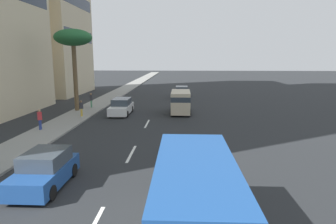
# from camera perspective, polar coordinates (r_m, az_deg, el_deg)

# --- Properties ---
(ground_plane) EXTENTS (198.00, 198.00, 0.00)m
(ground_plane) POSITION_cam_1_polar(r_m,az_deg,el_deg) (36.43, -2.18, 1.36)
(ground_plane) COLOR #26282B
(sidewalk_right) EXTENTS (162.00, 3.10, 0.15)m
(sidewalk_right) POSITION_cam_1_polar(r_m,az_deg,el_deg) (37.75, -13.43, 1.52)
(sidewalk_right) COLOR gray
(sidewalk_right) RESTS_ON ground_plane
(lane_stripe_mid) EXTENTS (3.20, 0.16, 0.01)m
(lane_stripe_mid) POSITION_cam_1_polar(r_m,az_deg,el_deg) (18.23, -7.12, -8.02)
(lane_stripe_mid) COLOR silver
(lane_stripe_mid) RESTS_ON ground_plane
(lane_stripe_far) EXTENTS (3.20, 0.16, 0.01)m
(lane_stripe_far) POSITION_cam_1_polar(r_m,az_deg,el_deg) (26.15, -4.09, -2.28)
(lane_stripe_far) COLOR silver
(lane_stripe_far) RESTS_ON ground_plane
(van_lead) EXTENTS (4.67, 2.07, 2.33)m
(van_lead) POSITION_cam_1_polar(r_m,az_deg,el_deg) (30.80, 2.47, 2.19)
(van_lead) COLOR beige
(van_lead) RESTS_ON ground_plane
(minibus_second) EXTENTS (6.11, 2.41, 2.88)m
(minibus_second) POSITION_cam_1_polar(r_m,az_deg,el_deg) (8.93, 5.32, -17.50)
(minibus_second) COLOR silver
(minibus_second) RESTS_ON ground_plane
(car_third) EXTENTS (4.30, 1.90, 1.71)m
(car_third) POSITION_cam_1_polar(r_m,az_deg,el_deg) (42.80, 2.66, 3.81)
(car_third) COLOR silver
(car_third) RESTS_ON ground_plane
(car_fourth) EXTENTS (4.00, 1.89, 1.61)m
(car_fourth) POSITION_cam_1_polar(r_m,az_deg,el_deg) (14.61, -22.77, -10.40)
(car_fourth) COLOR #1E478C
(car_fourth) RESTS_ON ground_plane
(car_fifth) EXTENTS (4.72, 1.90, 1.63)m
(car_fifth) POSITION_cam_1_polar(r_m,az_deg,el_deg) (30.75, -9.02, 1.00)
(car_fifth) COLOR white
(car_fifth) RESTS_ON ground_plane
(pedestrian_near_lamp) EXTENTS (0.38, 0.38, 1.55)m
(pedestrian_near_lamp) POSITION_cam_1_polar(r_m,az_deg,el_deg) (29.69, -16.46, 0.79)
(pedestrian_near_lamp) COLOR gold
(pedestrian_near_lamp) RESTS_ON sidewalk_right
(pedestrian_mid_block) EXTENTS (0.37, 0.39, 1.63)m
(pedestrian_mid_block) POSITION_cam_1_polar(r_m,az_deg,el_deg) (25.30, -23.60, -1.18)
(pedestrian_mid_block) COLOR navy
(pedestrian_mid_block) RESTS_ON sidewalk_right
(pedestrian_by_tree) EXTENTS (0.30, 0.36, 1.65)m
(pedestrian_by_tree) POSITION_cam_1_polar(r_m,az_deg,el_deg) (34.78, -14.67, 2.35)
(pedestrian_by_tree) COLOR #4C8C66
(pedestrian_by_tree) RESTS_ON sidewalk_right
(palm_tree) EXTENTS (3.88, 3.88, 8.57)m
(palm_tree) POSITION_cam_1_polar(r_m,az_deg,el_deg) (32.95, -17.91, 13.22)
(palm_tree) COLOR brown
(palm_tree) RESTS_ON sidewalk_right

